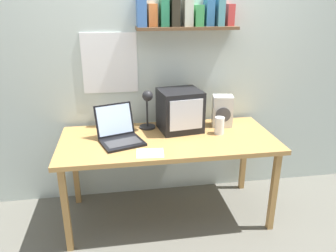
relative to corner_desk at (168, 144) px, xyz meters
The scene contains 10 objects.
ground_plane 0.66m from the corner_desk, ahead, with size 12.00×12.00×0.00m, color #605F56.
back_wall 0.79m from the corner_desk, 89.62° to the left, with size 5.60×0.24×2.60m.
corner_desk is the anchor object (origin of this frame).
crt_monitor 0.31m from the corner_desk, 52.55° to the left, with size 0.37×0.35×0.34m.
laptop 0.40m from the corner_desk, behind, with size 0.39×0.41×0.26m.
desk_lamp 0.37m from the corner_desk, 122.61° to the left, with size 0.14×0.16×0.34m.
juice_glass 0.44m from the corner_desk, ahead, with size 0.08×0.08×0.14m.
space_heater 0.58m from the corner_desk, 22.28° to the left, with size 0.19×0.16×0.26m.
printed_handout 0.32m from the corner_desk, 122.95° to the right, with size 0.20×0.17×0.00m.
loose_paper_near_laptop 0.49m from the corner_desk, 149.53° to the left, with size 0.28×0.28×0.00m.
Camera 1 is at (-0.37, -2.35, 1.71)m, focal length 35.00 mm.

